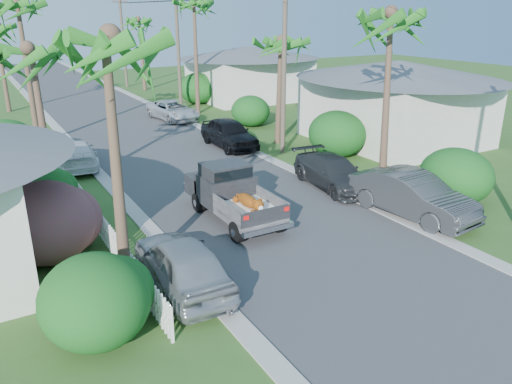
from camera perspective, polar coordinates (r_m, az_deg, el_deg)
ground at (r=15.44m, az=12.04°, el=-9.74°), size 120.00×120.00×0.00m
road at (r=36.74m, az=-14.92°, el=7.51°), size 8.00×100.00×0.02m
curb_left at (r=35.88m, az=-21.55°, el=6.53°), size 0.60×100.00×0.06m
curb_right at (r=38.05m, az=-8.65°, el=8.40°), size 0.60×100.00×0.06m
pickup_truck at (r=19.18m, az=-3.07°, el=0.06°), size 1.98×5.12×2.06m
parked_car_rn at (r=20.12m, az=17.41°, el=-0.38°), size 2.36×5.33×1.70m
parked_car_rm at (r=22.69m, az=8.79°, el=2.21°), size 2.43×4.98×1.40m
parked_car_rf at (r=29.26m, az=-3.10°, el=6.71°), size 2.08×4.89×1.65m
parked_car_rd at (r=37.32m, az=-9.48°, el=9.16°), size 2.88×5.20×1.38m
parked_car_ln at (r=14.51m, az=-8.49°, el=-8.05°), size 1.98×4.63×1.56m
parked_car_lf at (r=26.94m, az=-19.94°, el=4.04°), size 2.40×4.89×1.37m
palm_l_a at (r=13.12m, az=-17.08°, el=16.49°), size 4.40×4.40×8.20m
palm_l_b at (r=21.92m, az=-24.32°, el=14.66°), size 4.40×4.40×7.40m
palm_l_c at (r=31.90m, az=-25.63°, el=18.85°), size 4.40×4.40×9.20m
palm_r_a at (r=22.16m, az=15.53°, el=19.02°), size 4.40×4.40×8.70m
palm_r_b at (r=29.45m, az=2.75°, el=16.89°), size 4.40×4.40×7.20m
palm_r_c at (r=38.95m, az=-7.12°, el=20.71°), size 4.40×4.40×9.40m
palm_r_d at (r=52.19m, az=-13.20°, el=18.64°), size 4.40×4.40×8.00m
shrub_l_a at (r=12.65m, az=-17.94°, el=-11.74°), size 2.60×2.86×2.20m
shrub_l_b at (r=16.99m, az=-22.84°, el=-3.22°), size 3.00×3.30×2.60m
shrub_l_c at (r=20.87m, az=-23.27°, el=0.04°), size 2.40×2.64×2.00m
shrub_l_d at (r=28.48m, az=-26.78°, el=4.98°), size 3.20×3.52×2.40m
shrub_r_a at (r=22.12m, az=21.89°, el=1.72°), size 2.80×3.08×2.30m
shrub_r_b at (r=27.61m, az=9.22°, el=6.58°), size 3.00×3.30×2.50m
shrub_r_c at (r=34.77m, az=-0.64°, el=9.25°), size 2.60×2.86×2.10m
shrub_r_d at (r=43.79m, az=-6.66°, el=11.69°), size 3.20×3.52×2.60m
picket_fence at (r=17.11m, az=-16.28°, el=-5.18°), size 0.10×11.00×1.00m
house_right_near at (r=31.60m, az=15.62°, el=9.59°), size 8.00×9.00×4.80m
house_right_far at (r=45.89m, az=-0.83°, el=13.23°), size 9.00×8.00×4.60m
utility_pole_b at (r=27.34m, az=3.22°, el=13.80°), size 1.60×0.26×9.00m
utility_pole_c at (r=40.68m, az=-8.87°, el=15.64°), size 1.60×0.26×9.00m
utility_pole_d at (r=54.88m, az=-14.93°, el=16.31°), size 1.60×0.26×9.00m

